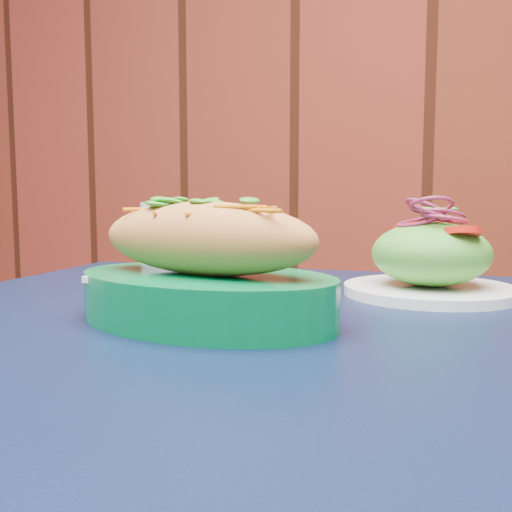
% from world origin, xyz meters
% --- Properties ---
extents(cafe_table, '(0.91, 0.91, 0.75)m').
position_xyz_m(cafe_table, '(0.00, 1.82, 0.66)').
color(cafe_table, black).
rests_on(cafe_table, ground).
extents(banh_mi_basket, '(0.28, 0.20, 0.12)m').
position_xyz_m(banh_mi_basket, '(-0.02, 1.79, 0.80)').
color(banh_mi_basket, '#006431').
rests_on(banh_mi_basket, cafe_table).
extents(salad_plate, '(0.21, 0.21, 0.12)m').
position_xyz_m(salad_plate, '(0.15, 2.04, 0.79)').
color(salad_plate, white).
rests_on(salad_plate, cafe_table).
extents(water_glass, '(0.07, 0.07, 0.11)m').
position_xyz_m(water_glass, '(-0.23, 2.03, 0.81)').
color(water_glass, silver).
rests_on(water_glass, cafe_table).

